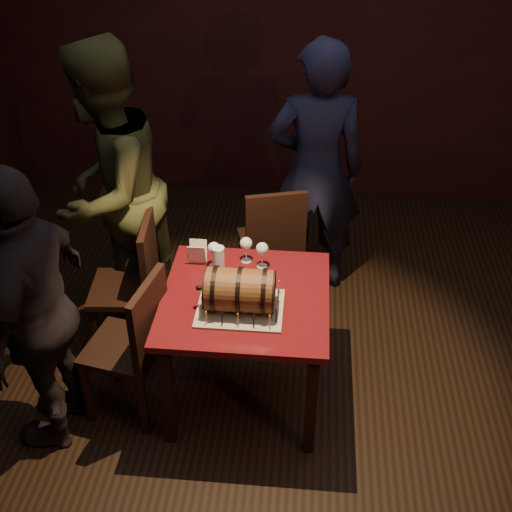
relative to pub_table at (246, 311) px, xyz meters
The scene contains 16 objects.
room_shell 0.78m from the pub_table, 16.19° to the left, with size 5.04×5.04×2.80m.
pub_table is the anchor object (origin of this frame).
cake_board 0.16m from the pub_table, 97.82° to the right, with size 0.45×0.35×0.01m, color #A49B84.
barrel_cake 0.26m from the pub_table, 98.02° to the right, with size 0.41×0.24×0.24m.
birthday_candles 0.20m from the pub_table, 97.74° to the right, with size 0.40×0.30×0.09m.
wine_glass_left 0.40m from the pub_table, 128.83° to the left, with size 0.07×0.07×0.16m.
wine_glass_mid 0.40m from the pub_table, 95.30° to the left, with size 0.07×0.07×0.16m.
wine_glass_right 0.36m from the pub_table, 76.59° to the left, with size 0.07×0.07×0.16m.
pint_of_ale 0.34m from the pub_table, 128.20° to the left, with size 0.07×0.07×0.15m.
menu_card 0.45m from the pub_table, 137.00° to the left, with size 0.10×0.05×0.13m, color white, non-canonical shape.
chair_back 0.92m from the pub_table, 84.59° to the left, with size 0.49×0.49×0.93m.
chair_left_rear 0.83m from the pub_table, 152.32° to the left, with size 0.43×0.43×0.93m.
chair_left_front 0.62m from the pub_table, 164.40° to the right, with size 0.47×0.47×0.93m.
person_back 1.26m from the pub_table, 73.51° to the left, with size 0.66×0.43×1.81m, color black.
person_left_rear 1.21m from the pub_table, 142.96° to the left, with size 0.92×0.72×1.90m, color #3A3E1F.
person_left_front 1.08m from the pub_table, 162.15° to the right, with size 0.96×0.40×1.65m, color black.
Camera 1 is at (0.16, -2.75, 2.89)m, focal length 45.00 mm.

